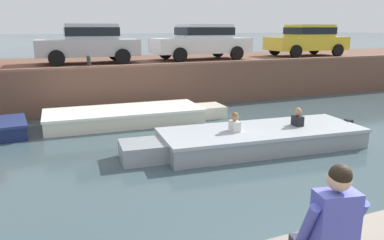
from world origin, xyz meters
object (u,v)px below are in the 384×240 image
at_px(car_left_inner_silver, 89,42).
at_px(car_centre_white, 202,40).
at_px(person_seated_left, 331,227).
at_px(motorboat_passing, 253,139).
at_px(mooring_bollard_mid, 89,61).
at_px(car_right_inner_yellow, 307,39).
at_px(boat_moored_central_cream, 132,116).

height_order(car_left_inner_silver, car_centre_white, same).
bearing_deg(person_seated_left, car_left_inner_silver, 90.47).
bearing_deg(car_left_inner_silver, person_seated_left, -89.53).
xyz_separation_m(motorboat_passing, car_left_inner_silver, (-2.90, 7.65, 2.22)).
bearing_deg(car_centre_white, car_left_inner_silver, -179.96).
distance_m(motorboat_passing, mooring_bollard_mid, 6.79).
height_order(car_right_inner_yellow, mooring_bollard_mid, car_right_inner_yellow).
relative_size(car_right_inner_yellow, person_seated_left, 4.18).
bearing_deg(motorboat_passing, mooring_bollard_mid, 119.09).
bearing_deg(motorboat_passing, car_centre_white, 75.31).
relative_size(car_centre_white, mooring_bollard_mid, 9.75).
xyz_separation_m(car_left_inner_silver, car_centre_white, (4.91, 0.00, 0.00)).
bearing_deg(car_right_inner_yellow, car_centre_white, 179.97).
bearing_deg(motorboat_passing, car_right_inner_yellow, 44.26).
height_order(motorboat_passing, car_right_inner_yellow, car_right_inner_yellow).
xyz_separation_m(motorboat_passing, car_centre_white, (2.01, 7.65, 2.22)).
height_order(boat_moored_central_cream, car_centre_white, car_centre_white).
bearing_deg(car_centre_white, mooring_bollard_mid, -160.15).
height_order(car_centre_white, mooring_bollard_mid, car_centre_white).
height_order(mooring_bollard_mid, person_seated_left, mooring_bollard_mid).
relative_size(boat_moored_central_cream, motorboat_passing, 0.93).
bearing_deg(person_seated_left, motorboat_passing, 63.71).
relative_size(car_left_inner_silver, car_centre_white, 0.92).
distance_m(boat_moored_central_cream, person_seated_left, 9.53).
distance_m(motorboat_passing, car_left_inner_silver, 8.47).
bearing_deg(car_left_inner_silver, car_centre_white, 0.04).
distance_m(mooring_bollard_mid, person_seated_left, 11.43).
height_order(car_centre_white, person_seated_left, car_centre_white).
xyz_separation_m(motorboat_passing, person_seated_left, (-2.79, -5.65, 1.09)).
bearing_deg(car_right_inner_yellow, car_left_inner_silver, 180.00).
relative_size(motorboat_passing, car_left_inner_silver, 1.61).
relative_size(boat_moored_central_cream, car_right_inner_yellow, 1.48).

